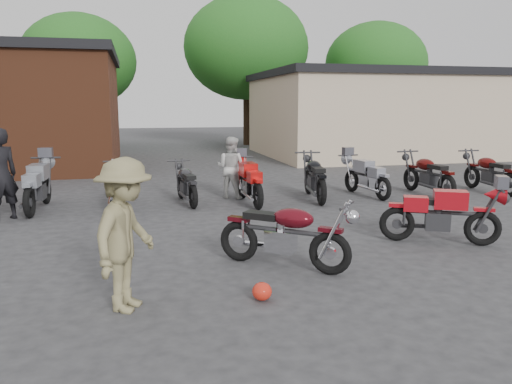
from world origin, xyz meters
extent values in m
plane|color=#2D2D2F|center=(0.00, 0.00, 0.00)|extent=(90.00, 90.00, 0.00)
cube|color=tan|center=(8.50, 15.00, 1.75)|extent=(10.00, 8.00, 3.50)
ellipsoid|color=red|center=(-0.85, -0.89, 0.11)|extent=(0.29, 0.29, 0.22)
imported|color=black|center=(-4.93, 4.45, 0.93)|extent=(0.81, 0.76, 1.86)
imported|color=silver|center=(0.03, 5.75, 0.77)|extent=(0.95, 0.91, 1.54)
imported|color=#887E54|center=(-2.40, -0.78, 0.88)|extent=(1.09, 1.30, 1.75)
camera|label=1|loc=(-2.25, -6.40, 2.32)|focal=35.00mm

